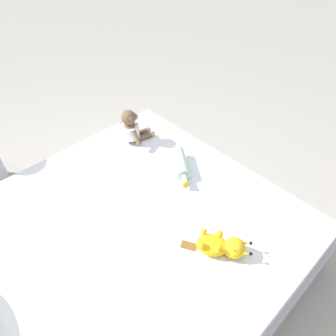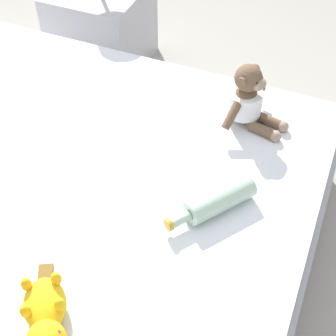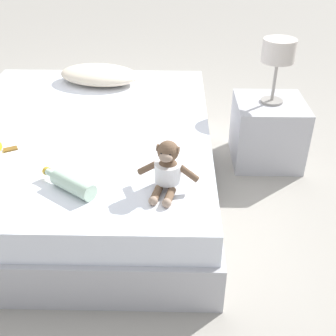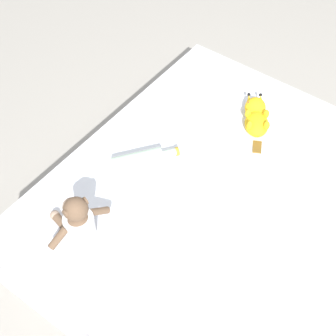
{
  "view_description": "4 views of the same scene",
  "coord_description": "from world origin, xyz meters",
  "px_view_note": "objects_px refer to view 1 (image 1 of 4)",
  "views": [
    {
      "loc": [
        -0.83,
        0.36,
        1.69
      ],
      "look_at": [
        0.13,
        -0.56,
        0.46
      ],
      "focal_mm": 33.06,
      "sensor_mm": 36.0,
      "label": 1
    },
    {
      "loc": [
        -0.84,
        -0.88,
        1.63
      ],
      "look_at": [
        0.1,
        -0.49,
        0.53
      ],
      "focal_mm": 53.77,
      "sensor_mm": 36.0,
      "label": 2
    },
    {
      "loc": [
        0.57,
        -2.16,
        1.51
      ],
      "look_at": [
        0.54,
        -0.6,
        0.51
      ],
      "focal_mm": 44.51,
      "sensor_mm": 36.0,
      "label": 3
    },
    {
      "loc": [
        1.28,
        0.38,
        2.25
      ],
      "look_at": [
        0.09,
        -0.51,
        0.47
      ],
      "focal_mm": 57.96,
      "sensor_mm": 36.0,
      "label": 4
    }
  ],
  "objects_px": {
    "glass_bottle": "(181,164)",
    "plush_monkey": "(131,129)",
    "plush_yellow_creature": "(221,246)",
    "bed": "(109,265)"
  },
  "relations": [
    {
      "from": "plush_monkey",
      "to": "glass_bottle",
      "type": "relative_size",
      "value": 1.02
    },
    {
      "from": "plush_monkey",
      "to": "glass_bottle",
      "type": "bearing_deg",
      "value": -175.41
    },
    {
      "from": "plush_monkey",
      "to": "plush_yellow_creature",
      "type": "height_order",
      "value": "plush_monkey"
    },
    {
      "from": "bed",
      "to": "plush_monkey",
      "type": "height_order",
      "value": "plush_monkey"
    },
    {
      "from": "plush_monkey",
      "to": "plush_yellow_creature",
      "type": "bearing_deg",
      "value": 165.91
    },
    {
      "from": "glass_bottle",
      "to": "plush_monkey",
      "type": "bearing_deg",
      "value": 4.59
    },
    {
      "from": "bed",
      "to": "plush_monkey",
      "type": "xyz_separation_m",
      "value": [
        0.54,
        -0.61,
        0.3
      ]
    },
    {
      "from": "bed",
      "to": "plush_yellow_creature",
      "type": "height_order",
      "value": "plush_yellow_creature"
    },
    {
      "from": "plush_monkey",
      "to": "glass_bottle",
      "type": "height_order",
      "value": "plush_monkey"
    },
    {
      "from": "plush_monkey",
      "to": "bed",
      "type": "bearing_deg",
      "value": 131.15
    }
  ]
}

